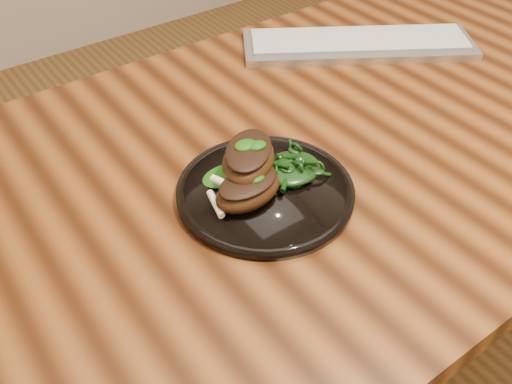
% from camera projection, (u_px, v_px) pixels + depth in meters
% --- Properties ---
extents(desk, '(1.60, 0.80, 0.75)m').
position_uv_depth(desk, '(360.00, 154.00, 1.02)').
color(desk, '#321506').
rests_on(desk, ground).
extents(plate, '(0.25, 0.25, 0.02)m').
position_uv_depth(plate, '(265.00, 191.00, 0.81)').
color(plate, black).
rests_on(plate, desk).
extents(lamb_chop_front, '(0.11, 0.08, 0.05)m').
position_uv_depth(lamb_chop_front, '(248.00, 189.00, 0.77)').
color(lamb_chop_front, '#3A1E0B').
rests_on(lamb_chop_front, plate).
extents(lamb_chop_back, '(0.13, 0.13, 0.05)m').
position_uv_depth(lamb_chop_back, '(248.00, 158.00, 0.79)').
color(lamb_chop_back, '#3A1E0B').
rests_on(lamb_chop_back, plate).
extents(herb_smear, '(0.07, 0.05, 0.00)m').
position_uv_depth(herb_smear, '(226.00, 175.00, 0.82)').
color(herb_smear, '#0C4106').
rests_on(herb_smear, plate).
extents(greens_heap, '(0.09, 0.08, 0.03)m').
position_uv_depth(greens_heap, '(291.00, 165.00, 0.82)').
color(greens_heap, black).
rests_on(greens_heap, plate).
extents(keyboard, '(0.46, 0.36, 0.02)m').
position_uv_depth(keyboard, '(359.00, 43.00, 1.15)').
color(keyboard, '#B5B7B9').
rests_on(keyboard, desk).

